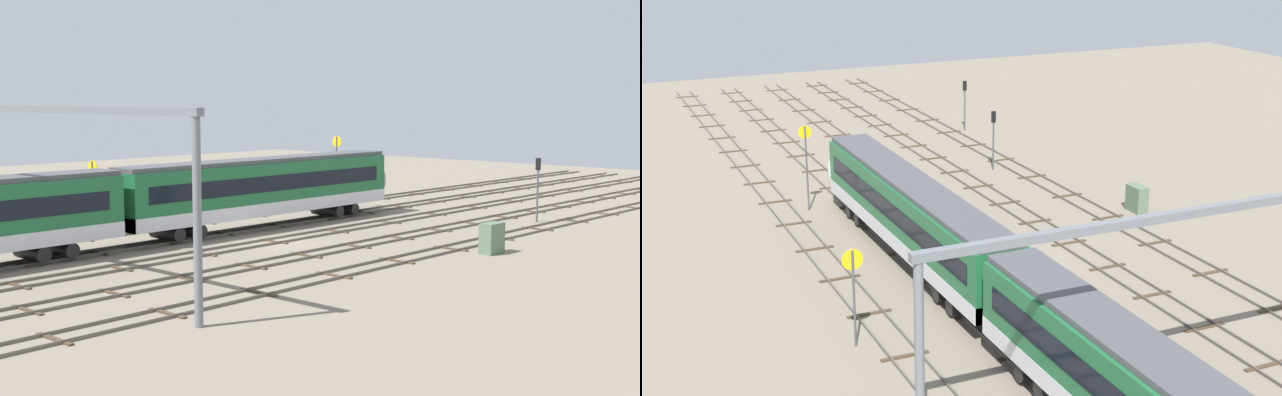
% 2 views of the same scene
% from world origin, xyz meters
% --- Properties ---
extents(ground_plane, '(140.26, 140.26, 0.00)m').
position_xyz_m(ground_plane, '(0.00, 0.00, 0.00)').
color(ground_plane, gray).
extents(track_near_foreground, '(124.26, 2.40, 0.16)m').
position_xyz_m(track_near_foreground, '(0.00, -9.91, 0.07)').
color(track_near_foreground, '#59544C').
rests_on(track_near_foreground, ground).
extents(track_second_near, '(124.26, 2.40, 0.16)m').
position_xyz_m(track_second_near, '(-0.00, -4.95, 0.07)').
color(track_second_near, '#59544C').
rests_on(track_second_near, ground).
extents(track_middle, '(124.26, 2.40, 0.16)m').
position_xyz_m(track_middle, '(-0.00, 0.00, 0.07)').
color(track_middle, '#59544C').
rests_on(track_middle, ground).
extents(track_with_train, '(124.26, 2.40, 0.16)m').
position_xyz_m(track_with_train, '(-0.00, 4.95, 0.07)').
color(track_with_train, '#59544C').
rests_on(track_with_train, ground).
extents(track_far_background, '(124.26, 2.40, 0.16)m').
position_xyz_m(track_far_background, '(0.00, 9.91, 0.07)').
color(track_far_background, '#59544C').
rests_on(track_far_background, ground).
extents(overhead_gantry, '(0.40, 25.81, 8.85)m').
position_xyz_m(overhead_gantry, '(-16.66, 0.05, 7.00)').
color(overhead_gantry, slate).
rests_on(overhead_gantry, ground).
extents(speed_sign_near_foreground, '(0.14, 1.05, 4.99)m').
position_xyz_m(speed_sign_near_foreground, '(-5.71, 11.67, 3.35)').
color(speed_sign_near_foreground, '#4C4C51').
rests_on(speed_sign_near_foreground, ground).
extents(speed_sign_mid_trackside, '(0.14, 0.92, 6.05)m').
position_xyz_m(speed_sign_mid_trackside, '(15.44, 8.19, 3.87)').
color(speed_sign_mid_trackside, '#4C4C51').
rests_on(speed_sign_mid_trackside, ground).
extents(signal_light_trackside_approach, '(0.31, 0.32, 4.78)m').
position_xyz_m(signal_light_trackside_approach, '(19.45, -8.11, 3.11)').
color(signal_light_trackside_approach, '#4C4C51').
rests_on(signal_light_trackside_approach, ground).
extents(relay_cabinet, '(1.61, 0.86, 1.84)m').
position_xyz_m(relay_cabinet, '(5.83, -12.51, 0.92)').
color(relay_cabinet, '#597259').
rests_on(relay_cabinet, ground).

